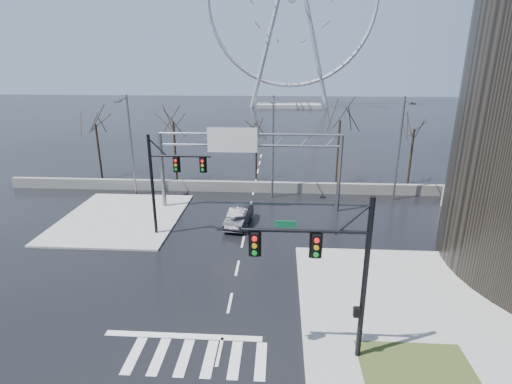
# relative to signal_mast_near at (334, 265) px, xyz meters

# --- Properties ---
(ground) EXTENTS (260.00, 260.00, 0.00)m
(ground) POSITION_rel_signal_mast_near_xyz_m (-5.14, 4.04, -4.87)
(ground) COLOR black
(ground) RESTS_ON ground
(sidewalk_right_ext) EXTENTS (12.00, 10.00, 0.15)m
(sidewalk_right_ext) POSITION_rel_signal_mast_near_xyz_m (4.86, 6.04, -4.80)
(sidewalk_right_ext) COLOR gray
(sidewalk_right_ext) RESTS_ON ground
(sidewalk_far) EXTENTS (10.00, 12.00, 0.15)m
(sidewalk_far) POSITION_rel_signal_mast_near_xyz_m (-16.14, 16.04, -4.80)
(sidewalk_far) COLOR gray
(sidewalk_far) RESTS_ON ground
(grass_strip) EXTENTS (5.00, 4.00, 0.02)m
(grass_strip) POSITION_rel_signal_mast_near_xyz_m (3.86, -0.96, -4.72)
(grass_strip) COLOR #35411B
(grass_strip) RESTS_ON sidewalk_near
(barrier_wall) EXTENTS (52.00, 0.50, 1.10)m
(barrier_wall) POSITION_rel_signal_mast_near_xyz_m (-5.14, 24.04, -4.32)
(barrier_wall) COLOR slate
(barrier_wall) RESTS_ON ground
(signal_mast_near) EXTENTS (5.52, 0.41, 8.00)m
(signal_mast_near) POSITION_rel_signal_mast_near_xyz_m (0.00, 0.00, 0.00)
(signal_mast_near) COLOR black
(signal_mast_near) RESTS_ON ground
(signal_mast_far) EXTENTS (4.72, 0.41, 8.00)m
(signal_mast_far) POSITION_rel_signal_mast_near_xyz_m (-11.01, 13.00, -0.04)
(signal_mast_far) COLOR black
(signal_mast_far) RESTS_ON ground
(sign_gantry) EXTENTS (16.36, 0.40, 7.60)m
(sign_gantry) POSITION_rel_signal_mast_near_xyz_m (-5.52, 19.00, 0.31)
(sign_gantry) COLOR slate
(sign_gantry) RESTS_ON ground
(streetlight_left) EXTENTS (0.50, 2.55, 10.00)m
(streetlight_left) POSITION_rel_signal_mast_near_xyz_m (-17.14, 22.20, 1.01)
(streetlight_left) COLOR slate
(streetlight_left) RESTS_ON ground
(streetlight_mid) EXTENTS (0.50, 2.55, 10.00)m
(streetlight_mid) POSITION_rel_signal_mast_near_xyz_m (-3.14, 22.20, 1.01)
(streetlight_mid) COLOR slate
(streetlight_mid) RESTS_ON ground
(streetlight_right) EXTENTS (0.50, 2.55, 10.00)m
(streetlight_right) POSITION_rel_signal_mast_near_xyz_m (8.86, 22.20, 1.01)
(streetlight_right) COLOR slate
(streetlight_right) RESTS_ON ground
(tree_far_left) EXTENTS (3.50, 3.50, 7.00)m
(tree_far_left) POSITION_rel_signal_mast_near_xyz_m (-23.14, 28.04, 0.70)
(tree_far_left) COLOR black
(tree_far_left) RESTS_ON ground
(tree_left) EXTENTS (3.75, 3.75, 7.50)m
(tree_left) POSITION_rel_signal_mast_near_xyz_m (-14.14, 27.54, 1.10)
(tree_left) COLOR black
(tree_left) RESTS_ON ground
(tree_center) EXTENTS (3.25, 3.25, 6.50)m
(tree_center) POSITION_rel_signal_mast_near_xyz_m (-5.14, 28.54, 0.30)
(tree_center) COLOR black
(tree_center) RESTS_ON ground
(tree_right) EXTENTS (3.90, 3.90, 7.80)m
(tree_right) POSITION_rel_signal_mast_near_xyz_m (3.86, 27.54, 1.34)
(tree_right) COLOR black
(tree_right) RESTS_ON ground
(tree_far_right) EXTENTS (3.40, 3.40, 6.80)m
(tree_far_right) POSITION_rel_signal_mast_near_xyz_m (11.86, 28.04, 0.54)
(tree_far_right) COLOR black
(tree_far_right) RESTS_ON ground
(ferris_wheel) EXTENTS (45.00, 6.00, 50.91)m
(ferris_wheel) POSITION_rel_signal_mast_near_xyz_m (-0.14, 99.04, 21.26)
(ferris_wheel) COLOR gray
(ferris_wheel) RESTS_ON ground
(car) EXTENTS (2.23, 4.76, 1.51)m
(car) POSITION_rel_signal_mast_near_xyz_m (-5.78, 15.31, -4.12)
(car) COLOR black
(car) RESTS_ON ground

